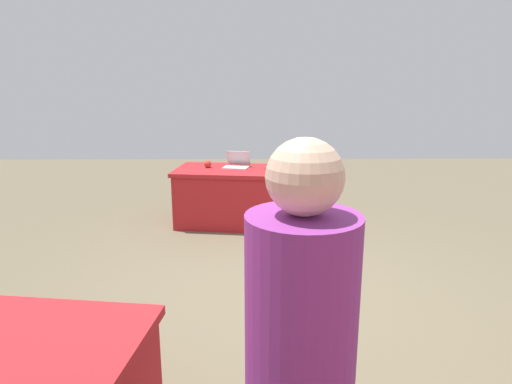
{
  "coord_description": "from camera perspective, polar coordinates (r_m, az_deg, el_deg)",
  "views": [
    {
      "loc": [
        0.21,
        3.5,
        1.84
      ],
      "look_at": [
        0.17,
        -0.28,
        0.9
      ],
      "focal_mm": 31.46,
      "sensor_mm": 36.0,
      "label": 1
    }
  ],
  "objects": [
    {
      "name": "scissors_red",
      "position": [
        5.72,
        1.53,
        2.86
      ],
      "size": [
        0.11,
        0.18,
        0.01
      ],
      "primitive_type": "cube",
      "rotation": [
        0.0,
        0.0,
        1.99
      ],
      "color": "red",
      "rests_on": "table_foreground"
    },
    {
      "name": "ground_plane",
      "position": [
        3.96,
        2.54,
        -13.73
      ],
      "size": [
        14.4,
        14.4,
        0.0
      ],
      "primitive_type": "plane",
      "color": "brown"
    },
    {
      "name": "yarn_ball",
      "position": [
        5.91,
        -6.16,
        3.57
      ],
      "size": [
        0.1,
        0.1,
        0.1
      ],
      "primitive_type": "sphere",
      "color": "#B2382D",
      "rests_on": "table_foreground"
    },
    {
      "name": "person_organiser",
      "position": [
        1.52,
        5.55,
        -22.35
      ],
      "size": [
        0.48,
        0.48,
        1.69
      ],
      "rotation": [
        0.0,
        0.0,
        0.74
      ],
      "color": "#26262D",
      "rests_on": "ground"
    },
    {
      "name": "table_foreground",
      "position": [
        5.89,
        -2.67,
        -0.52
      ],
      "size": [
        1.62,
        1.04,
        0.73
      ],
      "rotation": [
        0.0,
        0.0,
        -0.13
      ],
      "color": "#AD1E23",
      "rests_on": "ground"
    },
    {
      "name": "laptop_silver",
      "position": [
        5.88,
        -2.48,
        3.5
      ],
      "size": [
        0.37,
        0.36,
        0.21
      ],
      "rotation": [
        0.0,
        0.0,
        -0.23
      ],
      "color": "silver",
      "rests_on": "table_foreground"
    }
  ]
}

